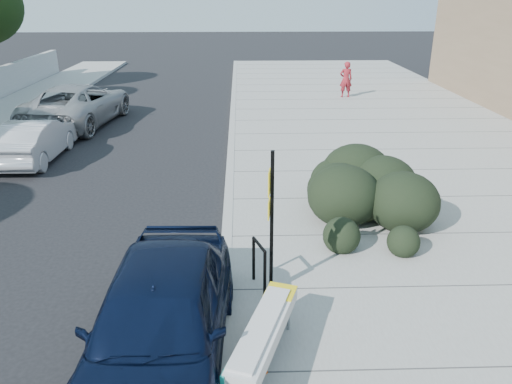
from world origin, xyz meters
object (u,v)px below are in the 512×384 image
(bench, at_px, (264,332))
(pedestrian, at_px, (346,79))
(sign_post, at_px, (271,214))
(wagon_silver, at_px, (35,140))
(suv_silver, at_px, (78,104))
(bike_rack, at_px, (259,261))
(sedan_navy, at_px, (160,320))

(bench, bearing_deg, pedestrian, 94.79)
(sign_post, bearing_deg, wagon_silver, 139.23)
(wagon_silver, relative_size, suv_silver, 0.68)
(pedestrian, bearing_deg, sign_post, 71.83)
(bike_rack, xyz_separation_m, sedan_navy, (-1.40, -1.75, 0.12))
(sign_post, distance_m, wagon_silver, 10.33)
(wagon_silver, bearing_deg, bike_rack, 131.73)
(pedestrian, bearing_deg, suv_silver, 18.02)
(sedan_navy, bearing_deg, sign_post, 48.36)
(sedan_navy, relative_size, pedestrian, 2.75)
(pedestrian, bearing_deg, wagon_silver, 35.00)
(sign_post, xyz_separation_m, suv_silver, (-6.78, 12.21, -0.77))
(sedan_navy, distance_m, pedestrian, 19.20)
(sign_post, distance_m, sedan_navy, 2.43)
(bench, bearing_deg, bike_rack, 109.28)
(bike_rack, xyz_separation_m, wagon_silver, (-6.60, 7.65, -0.02))
(bench, xyz_separation_m, wagon_silver, (-6.60, 9.53, -0.01))
(bench, bearing_deg, wagon_silver, 144.03)
(bench, bearing_deg, sedan_navy, -165.71)
(sedan_navy, distance_m, suv_silver, 14.83)
(bench, relative_size, sign_post, 0.85)
(bike_rack, bearing_deg, sign_post, -42.46)
(suv_silver, bearing_deg, pedestrian, -151.69)
(pedestrian, bearing_deg, sedan_navy, 68.60)
(sedan_navy, relative_size, suv_silver, 0.80)
(wagon_silver, bearing_deg, sign_post, 132.22)
(sign_post, height_order, pedestrian, sign_post)
(bike_rack, relative_size, sedan_navy, 0.18)
(bench, xyz_separation_m, bike_rack, (0.00, 1.88, 0.01))
(wagon_silver, height_order, suv_silver, suv_silver)
(sign_post, height_order, sedan_navy, sign_post)
(bike_rack, bearing_deg, sedan_navy, -147.52)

